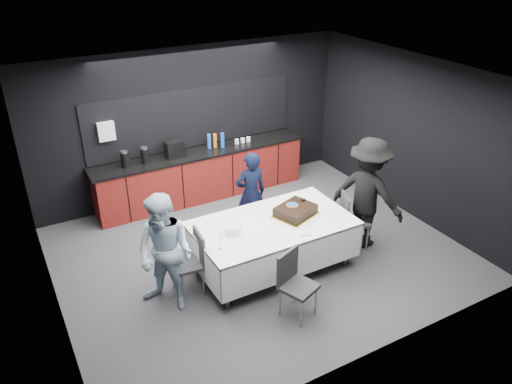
# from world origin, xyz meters

# --- Properties ---
(ground) EXTENTS (6.00, 6.00, 0.00)m
(ground) POSITION_xyz_m (0.00, 0.00, 0.00)
(ground) COLOR #414146
(ground) RESTS_ON ground
(room_shell) EXTENTS (6.04, 5.04, 2.82)m
(room_shell) POSITION_xyz_m (0.00, 0.00, 1.86)
(room_shell) COLOR white
(room_shell) RESTS_ON ground
(kitchenette) EXTENTS (4.10, 0.64, 2.05)m
(kitchenette) POSITION_xyz_m (-0.02, 2.22, 0.54)
(kitchenette) COLOR #5D110E
(kitchenette) RESTS_ON ground
(party_table) EXTENTS (2.32, 1.32, 0.78)m
(party_table) POSITION_xyz_m (0.00, -0.40, 0.64)
(party_table) COLOR #99999E
(party_table) RESTS_ON ground
(cake_assembly) EXTENTS (0.72, 0.65, 0.18)m
(cake_assembly) POSITION_xyz_m (0.40, -0.38, 0.85)
(cake_assembly) COLOR gold
(cake_assembly) RESTS_ON party_table
(plate_stack) EXTENTS (0.23, 0.23, 0.10)m
(plate_stack) POSITION_xyz_m (-0.63, -0.36, 0.83)
(plate_stack) COLOR white
(plate_stack) RESTS_ON party_table
(loose_plate_near) EXTENTS (0.21, 0.21, 0.01)m
(loose_plate_near) POSITION_xyz_m (-0.26, -0.85, 0.78)
(loose_plate_near) COLOR white
(loose_plate_near) RESTS_ON party_table
(loose_plate_right_a) EXTENTS (0.19, 0.19, 0.01)m
(loose_plate_right_a) POSITION_xyz_m (0.67, -0.30, 0.78)
(loose_plate_right_a) COLOR white
(loose_plate_right_a) RESTS_ON party_table
(loose_plate_right_b) EXTENTS (0.19, 0.19, 0.01)m
(loose_plate_right_b) POSITION_xyz_m (0.89, -0.66, 0.78)
(loose_plate_right_b) COLOR white
(loose_plate_right_b) RESTS_ON party_table
(loose_plate_far) EXTENTS (0.18, 0.18, 0.01)m
(loose_plate_far) POSITION_xyz_m (-0.06, 0.00, 0.78)
(loose_plate_far) COLOR white
(loose_plate_far) RESTS_ON party_table
(fork_pile) EXTENTS (0.17, 0.13, 0.02)m
(fork_pile) POSITION_xyz_m (0.24, -0.91, 0.79)
(fork_pile) COLOR white
(fork_pile) RESTS_ON party_table
(champagne_flute) EXTENTS (0.06, 0.06, 0.22)m
(champagne_flute) POSITION_xyz_m (-0.96, -0.65, 0.94)
(champagne_flute) COLOR white
(champagne_flute) RESTS_ON party_table
(chair_left) EXTENTS (0.46, 0.46, 0.92)m
(chair_left) POSITION_xyz_m (-1.25, -0.33, 0.53)
(chair_left) COLOR #29292E
(chair_left) RESTS_ON ground
(chair_right) EXTENTS (0.56, 0.56, 0.92)m
(chair_right) POSITION_xyz_m (1.38, -0.50, 0.53)
(chair_right) COLOR #29292E
(chair_right) RESTS_ON ground
(chair_near) EXTENTS (0.54, 0.54, 0.92)m
(chair_near) POSITION_xyz_m (-0.28, -1.42, 0.53)
(chair_near) COLOR #29292E
(chair_near) RESTS_ON ground
(person_center) EXTENTS (0.57, 0.40, 1.46)m
(person_center) POSITION_xyz_m (0.20, 0.63, 0.73)
(person_center) COLOR black
(person_center) RESTS_ON ground
(person_left) EXTENTS (0.99, 1.03, 1.67)m
(person_left) POSITION_xyz_m (-1.67, -0.47, 0.83)
(person_left) COLOR #ACC4D8
(person_left) RESTS_ON ground
(person_right) EXTENTS (1.10, 1.35, 1.82)m
(person_right) POSITION_xyz_m (1.63, -0.56, 0.91)
(person_right) COLOR black
(person_right) RESTS_ON ground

